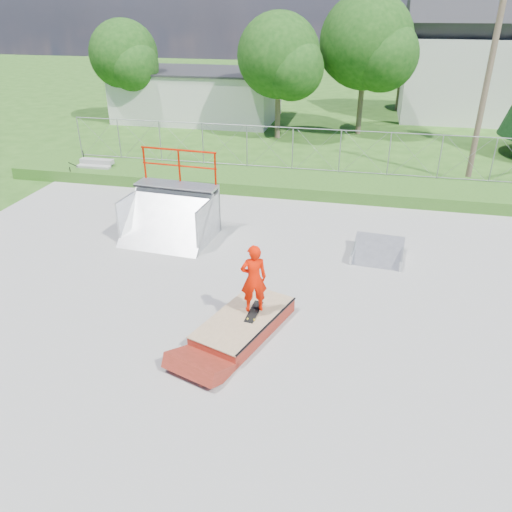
% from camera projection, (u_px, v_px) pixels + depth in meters
% --- Properties ---
extents(ground, '(120.00, 120.00, 0.00)m').
position_uv_depth(ground, '(228.00, 308.00, 12.71)').
color(ground, '#295217').
rests_on(ground, ground).
extents(concrete_pad, '(20.00, 16.00, 0.04)m').
position_uv_depth(concrete_pad, '(228.00, 307.00, 12.70)').
color(concrete_pad, '#9B9B99').
rests_on(concrete_pad, ground).
extents(grass_berm, '(24.00, 3.00, 0.50)m').
position_uv_depth(grass_berm, '(288.00, 182.00, 20.86)').
color(grass_berm, '#295217').
rests_on(grass_berm, ground).
extents(grind_box, '(2.11, 2.97, 0.40)m').
position_uv_depth(grind_box, '(244.00, 324.00, 11.74)').
color(grind_box, maroon).
rests_on(grind_box, concrete_pad).
extents(quarter_pipe, '(2.88, 2.49, 2.73)m').
position_uv_depth(quarter_pipe, '(166.00, 201.00, 15.73)').
color(quarter_pipe, '#A6A9AE').
rests_on(quarter_pipe, concrete_pad).
extents(flat_bank_ramp, '(1.62, 1.71, 0.46)m').
position_uv_depth(flat_bank_ramp, '(378.00, 252.00, 15.06)').
color(flat_bank_ramp, '#A6A9AE').
rests_on(flat_bank_ramp, concrete_pad).
extents(skateboard, '(0.31, 0.82, 0.13)m').
position_uv_depth(skateboard, '(254.00, 312.00, 11.73)').
color(skateboard, black).
rests_on(skateboard, grind_box).
extents(skater, '(0.71, 0.60, 1.67)m').
position_uv_depth(skater, '(254.00, 281.00, 11.35)').
color(skater, '#EB1600').
rests_on(skater, grind_box).
extents(concrete_stairs, '(1.50, 1.60, 0.80)m').
position_uv_depth(concrete_stairs, '(93.00, 171.00, 21.73)').
color(concrete_stairs, '#9B9B99').
rests_on(concrete_stairs, ground).
extents(chain_link_fence, '(20.00, 0.06, 1.80)m').
position_uv_depth(chain_link_fence, '(293.00, 149.00, 21.21)').
color(chain_link_fence, gray).
rests_on(chain_link_fence, grass_berm).
extents(utility_building_flat, '(10.00, 6.00, 3.00)m').
position_uv_depth(utility_building_flat, '(199.00, 96.00, 32.71)').
color(utility_building_flat, '#BABAB6').
rests_on(utility_building_flat, ground).
extents(gable_house, '(8.40, 6.08, 8.94)m').
position_uv_depth(gable_house, '(470.00, 57.00, 31.86)').
color(gable_house, '#BABAB6').
rests_on(gable_house, ground).
extents(utility_pole, '(0.24, 0.24, 8.00)m').
position_uv_depth(utility_pole, '(486.00, 85.00, 19.89)').
color(utility_pole, brown).
rests_on(utility_pole, ground).
extents(tree_left_near, '(4.76, 4.48, 6.65)m').
position_uv_depth(tree_left_near, '(283.00, 59.00, 26.64)').
color(tree_left_near, brown).
rests_on(tree_left_near, ground).
extents(tree_center, '(5.44, 5.12, 7.60)m').
position_uv_depth(tree_center, '(371.00, 46.00, 27.21)').
color(tree_center, brown).
rests_on(tree_center, ground).
extents(tree_left_far, '(4.42, 4.16, 6.18)m').
position_uv_depth(tree_left_far, '(127.00, 58.00, 30.45)').
color(tree_left_far, brown).
rests_on(tree_left_far, ground).
extents(tree_back_mid, '(4.08, 3.84, 5.70)m').
position_uv_depth(tree_back_mid, '(407.00, 57.00, 34.30)').
color(tree_back_mid, brown).
rests_on(tree_back_mid, ground).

